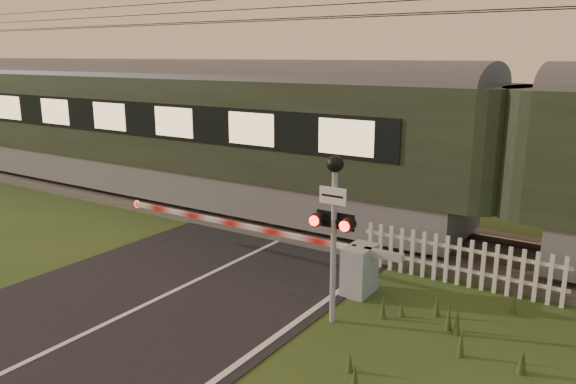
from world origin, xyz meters
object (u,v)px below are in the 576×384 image
Objects in this scene: picket_fence at (458,261)px; crossing_signal at (334,210)px; train at (513,160)px; boom_gate at (340,262)px.

crossing_signal is at bearing -115.52° from picket_fence.
train reaches higher than boom_gate.
train is 4.52m from boom_gate.
picket_fence is (1.93, 1.48, -0.05)m from boom_gate.
boom_gate is 2.43m from picket_fence.
train is at bearing 75.37° from picket_fence.
crossing_signal is at bearing -111.35° from train.
train reaches higher than crossing_signal.
train is 14.88× the size of crossing_signal.
crossing_signal is (-1.85, -4.74, -0.30)m from train.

